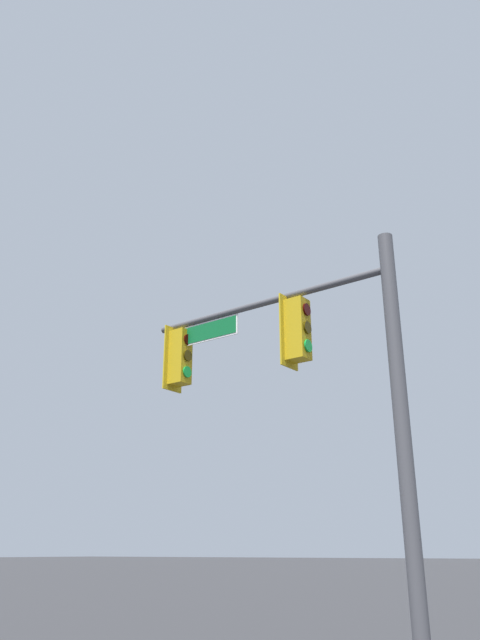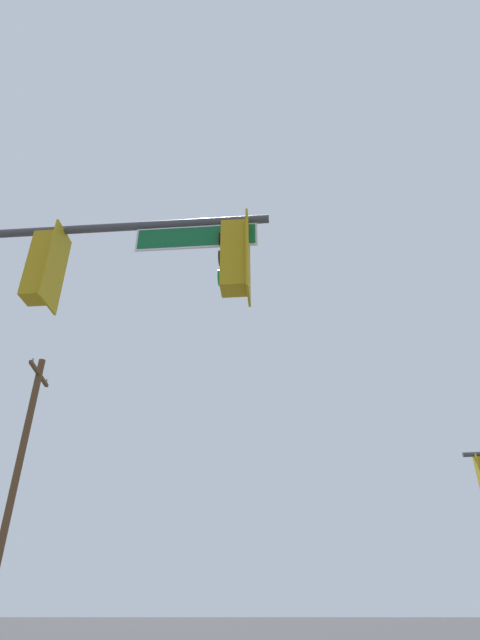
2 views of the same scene
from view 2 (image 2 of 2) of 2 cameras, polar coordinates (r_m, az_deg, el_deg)
The scene contains 2 objects.
signal_pole_near at distance 7.22m, azimuth -23.88°, elevation -0.47°, with size 5.07×0.67×6.77m.
utility_pole at distance 19.47m, azimuth -24.34°, elevation -16.60°, with size 0.34×2.25×9.75m.
Camera 2 is at (-3.55, -12.64, 1.27)m, focal length 28.00 mm.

